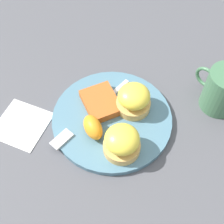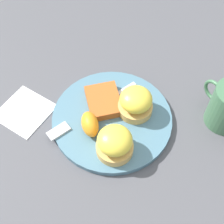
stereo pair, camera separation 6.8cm
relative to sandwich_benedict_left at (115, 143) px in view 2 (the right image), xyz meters
name	(u,v)px [view 2 (the right image)]	position (x,y,z in m)	size (l,w,h in m)	color
ground_plane	(112,120)	(0.07, -0.04, -0.04)	(1.10, 1.10, 0.00)	#4C4C51
plate	(112,119)	(0.07, -0.04, -0.04)	(0.27, 0.27, 0.01)	slate
sandwich_benedict_left	(115,143)	(0.00, 0.00, 0.00)	(0.08, 0.08, 0.06)	tan
sandwich_benedict_right	(136,102)	(0.06, -0.10, 0.00)	(0.08, 0.08, 0.06)	tan
hashbrown_patty	(104,101)	(0.11, -0.05, -0.02)	(0.09, 0.07, 0.02)	#B85924
orange_wedge	(90,124)	(0.07, 0.01, -0.01)	(0.06, 0.04, 0.04)	orange
fork	(88,113)	(0.11, 0.00, -0.03)	(0.03, 0.24, 0.00)	silver
napkin	(25,111)	(0.21, 0.11, -0.04)	(0.11, 0.11, 0.00)	white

